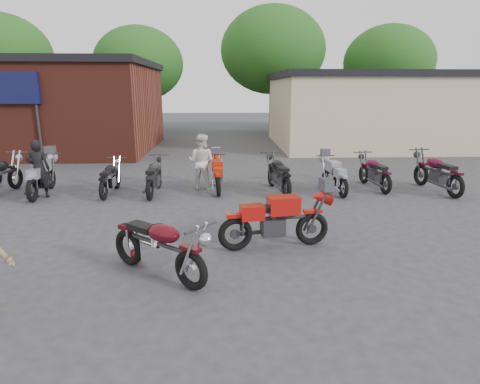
{
  "coord_description": "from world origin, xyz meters",
  "views": [
    {
      "loc": [
        0.57,
        -6.39,
        2.98
      ],
      "look_at": [
        0.91,
        1.63,
        0.9
      ],
      "focal_mm": 30.0,
      "sensor_mm": 36.0,
      "label": 1
    }
  ],
  "objects_px": {
    "row_bike_6": "(334,174)",
    "row_bike_7": "(374,170)",
    "row_bike_4": "(217,173)",
    "helmet": "(138,253)",
    "person_light": "(201,162)",
    "sportbike": "(277,217)",
    "person_dark": "(38,169)",
    "row_bike_5": "(279,172)",
    "vintage_motorcycle": "(159,243)",
    "row_bike_2": "(110,176)",
    "row_bike_1": "(41,175)",
    "row_bike_8": "(437,171)",
    "row_bike_3": "(154,175)"
  },
  "relations": [
    {
      "from": "row_bike_6",
      "to": "row_bike_7",
      "type": "xyz_separation_m",
      "value": [
        1.34,
        0.39,
        0.02
      ]
    },
    {
      "from": "row_bike_4",
      "to": "row_bike_6",
      "type": "relative_size",
      "value": 1.02
    },
    {
      "from": "helmet",
      "to": "row_bike_6",
      "type": "distance_m",
      "value": 6.73
    },
    {
      "from": "helmet",
      "to": "person_light",
      "type": "relative_size",
      "value": 0.17
    },
    {
      "from": "sportbike",
      "to": "row_bike_4",
      "type": "relative_size",
      "value": 1.12
    },
    {
      "from": "person_dark",
      "to": "row_bike_5",
      "type": "height_order",
      "value": "person_dark"
    },
    {
      "from": "row_bike_4",
      "to": "row_bike_6",
      "type": "bearing_deg",
      "value": -98.07
    },
    {
      "from": "sportbike",
      "to": "person_light",
      "type": "distance_m",
      "value": 5.05
    },
    {
      "from": "sportbike",
      "to": "helmet",
      "type": "relative_size",
      "value": 7.51
    },
    {
      "from": "row_bike_4",
      "to": "row_bike_7",
      "type": "bearing_deg",
      "value": -92.02
    },
    {
      "from": "row_bike_4",
      "to": "row_bike_5",
      "type": "bearing_deg",
      "value": -100.91
    },
    {
      "from": "helmet",
      "to": "sportbike",
      "type": "bearing_deg",
      "value": 10.93
    },
    {
      "from": "person_light",
      "to": "helmet",
      "type": "bearing_deg",
      "value": 99.06
    },
    {
      "from": "row_bike_4",
      "to": "row_bike_7",
      "type": "distance_m",
      "value": 4.79
    },
    {
      "from": "person_light",
      "to": "vintage_motorcycle",
      "type": "bearing_deg",
      "value": 104.82
    },
    {
      "from": "vintage_motorcycle",
      "to": "row_bike_6",
      "type": "bearing_deg",
      "value": 90.77
    },
    {
      "from": "person_light",
      "to": "row_bike_7",
      "type": "distance_m",
      "value": 5.27
    },
    {
      "from": "helmet",
      "to": "row_bike_4",
      "type": "xyz_separation_m",
      "value": [
        1.36,
        5.01,
        0.42
      ]
    },
    {
      "from": "sportbike",
      "to": "row_bike_2",
      "type": "distance_m",
      "value": 6.04
    },
    {
      "from": "helmet",
      "to": "row_bike_2",
      "type": "distance_m",
      "value": 5.07
    },
    {
      "from": "row_bike_5",
      "to": "row_bike_6",
      "type": "bearing_deg",
      "value": -100.83
    },
    {
      "from": "helmet",
      "to": "row_bike_1",
      "type": "relative_size",
      "value": 0.14
    },
    {
      "from": "vintage_motorcycle",
      "to": "row_bike_4",
      "type": "height_order",
      "value": "vintage_motorcycle"
    },
    {
      "from": "helmet",
      "to": "row_bike_8",
      "type": "xyz_separation_m",
      "value": [
        7.86,
        4.65,
        0.5
      ]
    },
    {
      "from": "vintage_motorcycle",
      "to": "row_bike_1",
      "type": "relative_size",
      "value": 1.0
    },
    {
      "from": "person_dark",
      "to": "row_bike_2",
      "type": "relative_size",
      "value": 0.9
    },
    {
      "from": "row_bike_4",
      "to": "row_bike_8",
      "type": "relative_size",
      "value": 0.87
    },
    {
      "from": "row_bike_4",
      "to": "person_dark",
      "type": "bearing_deg",
      "value": 93.72
    },
    {
      "from": "vintage_motorcycle",
      "to": "row_bike_6",
      "type": "height_order",
      "value": "vintage_motorcycle"
    },
    {
      "from": "helmet",
      "to": "row_bike_3",
      "type": "xyz_separation_m",
      "value": [
        -0.47,
        4.72,
        0.44
      ]
    },
    {
      "from": "vintage_motorcycle",
      "to": "person_light",
      "type": "bearing_deg",
      "value": 125.74
    },
    {
      "from": "row_bike_3",
      "to": "row_bike_6",
      "type": "distance_m",
      "value": 5.27
    },
    {
      "from": "row_bike_3",
      "to": "row_bike_5",
      "type": "height_order",
      "value": "row_bike_5"
    },
    {
      "from": "row_bike_7",
      "to": "row_bike_8",
      "type": "relative_size",
      "value": 0.89
    },
    {
      "from": "row_bike_3",
      "to": "row_bike_5",
      "type": "bearing_deg",
      "value": -88.46
    },
    {
      "from": "sportbike",
      "to": "vintage_motorcycle",
      "type": "bearing_deg",
      "value": -159.28
    },
    {
      "from": "helmet",
      "to": "person_dark",
      "type": "bearing_deg",
      "value": 129.02
    },
    {
      "from": "row_bike_7",
      "to": "row_bike_5",
      "type": "bearing_deg",
      "value": 89.86
    },
    {
      "from": "vintage_motorcycle",
      "to": "sportbike",
      "type": "relative_size",
      "value": 0.98
    },
    {
      "from": "row_bike_2",
      "to": "row_bike_3",
      "type": "height_order",
      "value": "row_bike_3"
    },
    {
      "from": "row_bike_6",
      "to": "row_bike_5",
      "type": "bearing_deg",
      "value": 82.22
    },
    {
      "from": "sportbike",
      "to": "row_bike_4",
      "type": "bearing_deg",
      "value": 95.63
    },
    {
      "from": "row_bike_1",
      "to": "sportbike",
      "type": "bearing_deg",
      "value": -128.64
    },
    {
      "from": "row_bike_3",
      "to": "row_bike_1",
      "type": "bearing_deg",
      "value": 90.52
    },
    {
      "from": "person_light",
      "to": "row_bike_1",
      "type": "bearing_deg",
      "value": 25.0
    },
    {
      "from": "row_bike_5",
      "to": "row_bike_1",
      "type": "bearing_deg",
      "value": 81.35
    },
    {
      "from": "row_bike_3",
      "to": "row_bike_4",
      "type": "relative_size",
      "value": 1.04
    },
    {
      "from": "row_bike_3",
      "to": "row_bike_2",
      "type": "bearing_deg",
      "value": 89.43
    },
    {
      "from": "sportbike",
      "to": "row_bike_8",
      "type": "distance_m",
      "value": 6.75
    },
    {
      "from": "row_bike_1",
      "to": "row_bike_8",
      "type": "xyz_separation_m",
      "value": [
        11.53,
        -0.09,
        0.03
      ]
    }
  ]
}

